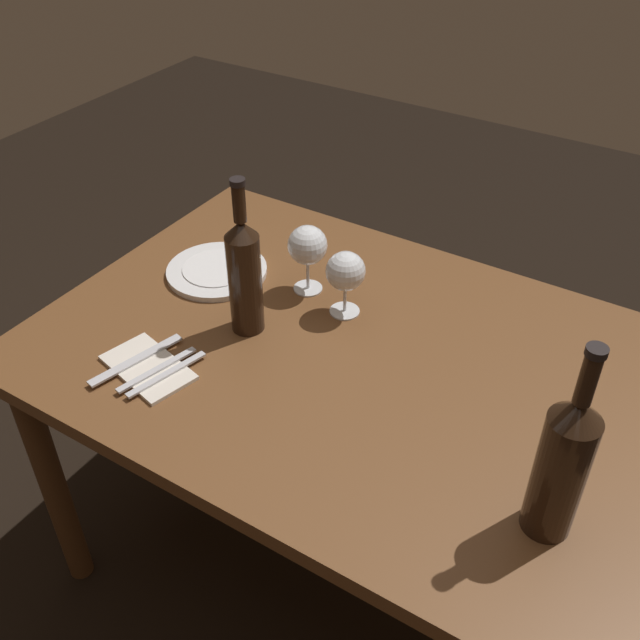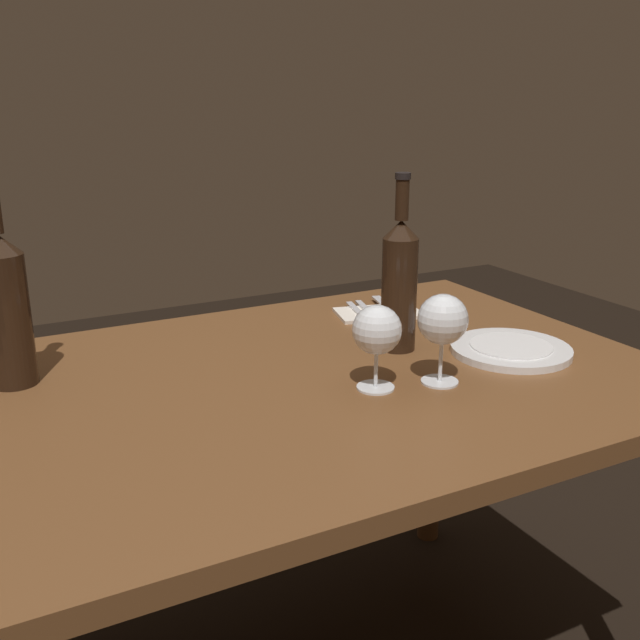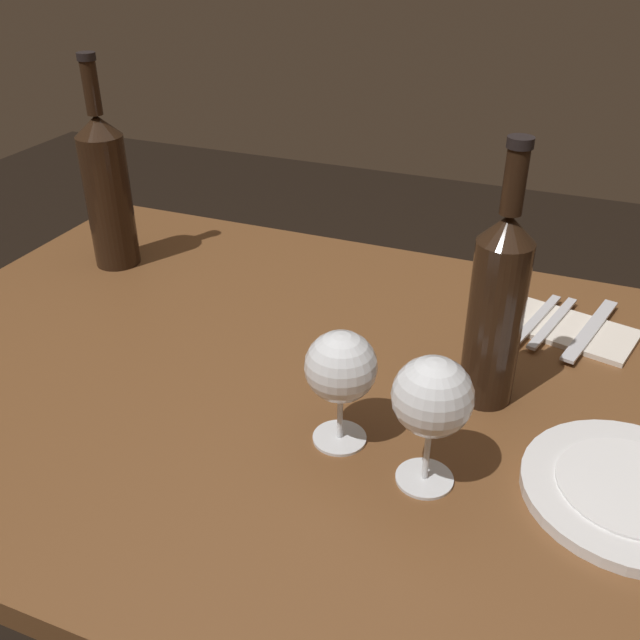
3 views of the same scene
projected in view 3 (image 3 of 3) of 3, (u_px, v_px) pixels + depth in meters
dining_table at (314, 428)px, 1.02m from camera, size 1.30×0.90×0.74m
wine_glass_left at (432, 399)px, 0.74m from camera, size 0.09×0.09×0.16m
wine_glass_right at (341, 369)px, 0.81m from camera, size 0.09×0.09×0.15m
wine_bottle at (107, 189)px, 1.22m from camera, size 0.08×0.08×0.36m
wine_bottle_second at (497, 306)px, 0.87m from camera, size 0.07×0.07×0.35m
dinner_plate at (630, 491)px, 0.78m from camera, size 0.23×0.23×0.02m
folded_napkin at (569, 329)px, 1.08m from camera, size 0.21×0.15×0.01m
fork_inner at (553, 323)px, 1.08m from camera, size 0.06×0.18×0.00m
fork_outer at (536, 319)px, 1.09m from camera, size 0.06×0.18×0.00m
table_knife at (590, 330)px, 1.07m from camera, size 0.07×0.21×0.00m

